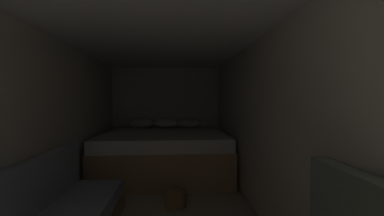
# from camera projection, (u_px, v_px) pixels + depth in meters

# --- Properties ---
(wall_back) EXTENTS (2.33, 0.05, 1.99)m
(wall_back) POSITION_uv_depth(u_px,v_px,m) (166.00, 114.00, 5.37)
(wall_back) COLOR beige
(wall_back) RESTS_ON ground
(wall_left) EXTENTS (0.05, 5.55, 1.99)m
(wall_left) POSITION_uv_depth(u_px,v_px,m) (41.00, 131.00, 2.50)
(wall_left) COLOR beige
(wall_left) RESTS_ON ground
(wall_right) EXTENTS (0.05, 5.55, 1.99)m
(wall_right) POSITION_uv_depth(u_px,v_px,m) (266.00, 130.00, 2.66)
(wall_right) COLOR beige
(wall_right) RESTS_ON ground
(ceiling_slab) EXTENTS (2.33, 5.55, 0.05)m
(ceiling_slab) POSITION_uv_depth(u_px,v_px,m) (156.00, 30.00, 2.55)
(ceiling_slab) COLOR white
(ceiling_slab) RESTS_ON wall_left
(bed) EXTENTS (2.11, 1.86, 0.93)m
(bed) POSITION_uv_depth(u_px,v_px,m) (164.00, 153.00, 4.41)
(bed) COLOR tan
(bed) RESTS_ON ground
(wicker_basket) EXTENTS (0.26, 0.26, 0.20)m
(wicker_basket) POSITION_uv_depth(u_px,v_px,m) (175.00, 199.00, 3.08)
(wicker_basket) COLOR olive
(wicker_basket) RESTS_ON ground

